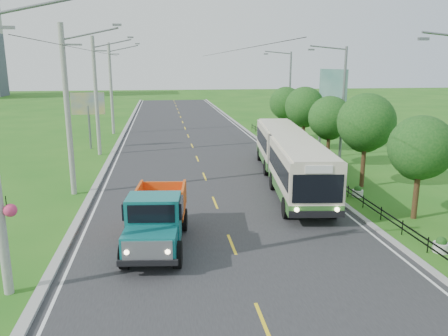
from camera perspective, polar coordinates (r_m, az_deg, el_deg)
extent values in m
plane|color=#206117|center=(19.45, 1.03, -9.98)|extent=(240.00, 240.00, 0.00)
cube|color=#28282B|center=(38.51, -3.75, 1.83)|extent=(14.00, 120.00, 0.02)
cube|color=#9E9E99|center=(38.62, -14.47, 1.57)|extent=(0.40, 120.00, 0.15)
cube|color=#9E9E99|center=(39.68, 6.60, 2.18)|extent=(0.30, 120.00, 0.10)
cube|color=silver|center=(38.58, -13.65, 1.52)|extent=(0.12, 120.00, 0.00)
cube|color=silver|center=(39.56, 5.90, 2.12)|extent=(0.12, 120.00, 0.00)
cube|color=yellow|center=(19.44, 1.03, -9.92)|extent=(0.12, 2.20, 0.00)
cube|color=black|center=(34.25, 10.53, 0.67)|extent=(0.04, 40.00, 0.60)
sphere|color=#D83366|center=(16.17, -26.14, -4.98)|extent=(0.44, 0.44, 0.44)
cylinder|color=gray|center=(27.29, -19.76, 6.91)|extent=(0.32, 0.32, 10.00)
cube|color=slate|center=(27.08, -19.34, 14.97)|extent=(1.20, 0.10, 0.10)
cube|color=slate|center=(26.80, -13.80, 17.71)|extent=(0.50, 0.18, 0.12)
cylinder|color=gray|center=(39.09, -16.36, 8.89)|extent=(0.32, 0.32, 10.00)
cube|color=slate|center=(38.94, -15.99, 14.50)|extent=(1.20, 0.10, 0.10)
cube|color=slate|center=(38.74, -12.13, 16.35)|extent=(0.50, 0.18, 0.12)
cylinder|color=gray|center=(50.97, -14.53, 9.93)|extent=(0.32, 0.32, 10.00)
cube|color=slate|center=(50.86, -14.21, 14.23)|extent=(1.20, 0.10, 0.10)
cube|color=slate|center=(50.71, -11.25, 15.63)|extent=(0.50, 0.18, 0.12)
cylinder|color=#382314|center=(24.18, 23.82, -2.71)|extent=(0.28, 0.28, 2.97)
sphere|color=#134414|center=(23.71, 24.33, 2.48)|extent=(3.18, 3.18, 3.18)
sphere|color=#134414|center=(24.34, 23.96, 1.24)|extent=(2.33, 2.33, 2.33)
cylinder|color=#382314|center=(29.22, 17.73, 0.84)|extent=(0.28, 0.28, 3.36)
sphere|color=#134414|center=(28.80, 18.09, 5.73)|extent=(3.60, 3.60, 3.60)
sphere|color=#134414|center=(29.43, 17.91, 4.48)|extent=(2.64, 2.64, 2.64)
cylinder|color=#382314|center=(34.63, 13.44, 2.71)|extent=(0.28, 0.28, 3.02)
sphere|color=#134414|center=(34.30, 13.64, 6.44)|extent=(3.24, 3.24, 3.24)
sphere|color=#134414|center=(34.91, 13.59, 5.49)|extent=(2.38, 2.38, 2.38)
cylinder|color=#382314|center=(40.16, 10.33, 4.46)|extent=(0.28, 0.28, 3.25)
sphere|color=#134414|center=(39.87, 10.47, 7.92)|extent=(3.48, 3.48, 3.48)
sphere|color=#134414|center=(40.47, 10.48, 7.01)|extent=(2.55, 2.55, 2.55)
cylinder|color=#382314|center=(45.84, 7.96, 5.54)|extent=(0.28, 0.28, 3.08)
sphere|color=#134414|center=(45.59, 8.06, 8.41)|extent=(3.30, 3.30, 3.30)
sphere|color=#134414|center=(46.18, 8.10, 7.65)|extent=(2.42, 2.42, 2.42)
cube|color=slate|center=(20.79, 24.61, 15.09)|extent=(0.45, 0.16, 0.12)
cylinder|color=slate|center=(34.60, 15.26, 7.61)|extent=(0.20, 0.20, 9.00)
cylinder|color=slate|center=(33.94, 13.48, 15.05)|extent=(2.80, 0.10, 0.34)
cube|color=slate|center=(33.49, 11.33, 14.92)|extent=(0.45, 0.16, 0.12)
cylinder|color=slate|center=(47.73, 8.58, 9.40)|extent=(0.20, 0.20, 9.00)
cylinder|color=slate|center=(47.26, 7.09, 14.74)|extent=(2.80, 0.10, 0.34)
cube|color=slate|center=(46.93, 5.50, 14.61)|extent=(0.45, 0.16, 0.12)
cylinder|color=silver|center=(20.80, 26.45, -9.27)|extent=(0.64, 0.64, 0.40)
sphere|color=#134414|center=(20.71, 26.52, -8.62)|extent=(0.44, 0.44, 0.44)
cylinder|color=silver|center=(27.32, 17.05, -3.17)|extent=(0.64, 0.64, 0.40)
sphere|color=#134414|center=(27.25, 17.08, -2.67)|extent=(0.44, 0.44, 0.44)
cylinder|color=silver|center=(34.47, 11.46, 0.54)|extent=(0.64, 0.64, 0.40)
sphere|color=#134414|center=(34.42, 11.48, 0.94)|extent=(0.44, 0.44, 0.44)
cylinder|color=silver|center=(41.93, 7.83, 2.95)|extent=(0.64, 0.64, 0.40)
sphere|color=#134414|center=(41.88, 7.84, 3.29)|extent=(0.44, 0.44, 0.44)
cylinder|color=slate|center=(42.52, -17.16, 5.09)|extent=(0.20, 0.20, 4.00)
cube|color=yellow|center=(42.28, -17.36, 8.03)|extent=(3.00, 0.15, 2.00)
cylinder|color=slate|center=(38.62, 15.09, 5.18)|extent=(0.24, 0.24, 5.00)
cylinder|color=slate|center=(43.21, 12.49, 6.16)|extent=(0.24, 0.24, 5.00)
cube|color=#144C47|center=(40.61, 13.98, 10.31)|extent=(0.20, 6.00, 3.00)
cube|color=#316629|center=(25.12, 9.98, -2.66)|extent=(3.66, 8.31, 0.59)
cube|color=beige|center=(24.79, 10.11, 0.29)|extent=(3.66, 8.31, 2.07)
cube|color=black|center=(24.79, 10.11, 0.32)|extent=(3.63, 7.68, 1.02)
cube|color=#316629|center=(33.59, 7.17, 1.51)|extent=(3.60, 7.78, 0.59)
cube|color=beige|center=(33.34, 7.23, 3.74)|extent=(3.60, 7.78, 2.07)
cube|color=black|center=(33.34, 7.24, 3.76)|extent=(3.56, 7.15, 1.02)
cube|color=#4C4C4C|center=(29.23, 8.40, 1.76)|extent=(2.63, 1.38, 2.55)
cube|color=black|center=(21.01, 12.16, -2.68)|extent=(2.40, 0.37, 1.39)
cylinder|color=black|center=(22.63, 8.12, -5.18)|extent=(0.48, 1.15, 1.11)
cylinder|color=black|center=(23.14, 14.08, -5.04)|extent=(0.48, 1.15, 1.11)
cylinder|color=black|center=(27.61, 6.43, -1.71)|extent=(0.48, 1.15, 1.11)
cylinder|color=black|center=(28.02, 11.35, -1.67)|extent=(0.48, 1.15, 1.11)
cylinder|color=black|center=(31.11, 5.58, 0.04)|extent=(0.48, 1.15, 1.11)
cylinder|color=black|center=(31.48, 9.96, 0.06)|extent=(0.48, 1.15, 1.11)
cylinder|color=black|center=(35.90, 4.69, 1.86)|extent=(0.48, 1.15, 1.11)
cylinder|color=black|center=(36.22, 8.51, 1.86)|extent=(0.48, 1.15, 1.11)
cube|color=#11696B|center=(17.05, -9.66, -9.75)|extent=(2.18, 1.58, 0.97)
cube|color=#11696B|center=(18.22, -9.11, -6.55)|extent=(2.29, 1.78, 1.94)
cube|color=black|center=(18.06, -9.16, -5.11)|extent=(2.47, 1.52, 0.68)
cube|color=black|center=(19.26, -8.72, -8.34)|extent=(1.62, 5.89, 0.24)
cube|color=#C55812|center=(20.48, -8.28, -4.11)|extent=(2.54, 3.14, 1.26)
cylinder|color=black|center=(17.61, -12.85, -11.03)|extent=(0.46, 1.10, 1.07)
cylinder|color=black|center=(17.34, -6.10, -11.16)|extent=(0.46, 1.10, 1.07)
cylinder|color=black|center=(21.15, -10.88, -6.71)|extent=(0.46, 1.10, 1.07)
cylinder|color=black|center=(20.92, -5.33, -6.74)|extent=(0.46, 1.10, 1.07)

